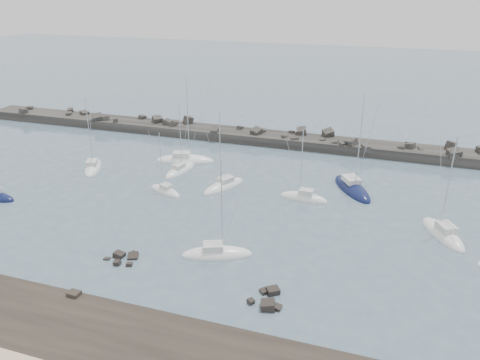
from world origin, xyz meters
name	(u,v)px	position (x,y,z in m)	size (l,w,h in m)	color
ground	(185,229)	(0.00, 0.00, 0.00)	(400.00, 400.00, 0.00)	#486171
rock_shelf	(81,344)	(-0.04, -22.01, 0.02)	(140.00, 12.25, 2.05)	black
rock_cluster_near	(125,258)	(-3.74, -8.46, 0.04)	(4.00, 3.44, 1.23)	black
rock_cluster_far	(270,300)	(14.35, -10.90, 0.13)	(3.63, 4.17, 1.52)	black
breakwater	(231,137)	(-7.00, 37.99, 0.29)	(115.00, 7.24, 4.90)	#292825
sailboat_1	(93,168)	(-23.96, 14.75, 0.14)	(5.95, 8.67, 13.28)	white
sailboat_3	(180,171)	(-9.14, 18.16, 0.13)	(3.73, 8.07, 12.31)	white
sailboat_4	(185,161)	(-10.36, 22.88, 0.14)	(10.96, 5.87, 16.41)	white
sailboat_5	(165,191)	(-7.65, 9.73, 0.13)	(6.60, 4.31, 10.19)	white
sailboat_6	(224,187)	(0.24, 14.22, 0.14)	(5.97, 8.58, 13.19)	white
sailboat_7	(217,254)	(6.20, -4.55, 0.14)	(8.68, 5.43, 13.15)	white
sailboat_8	(352,189)	(19.34, 19.54, 0.15)	(8.21, 10.50, 16.37)	#0F1740
sailboat_9	(304,198)	(12.91, 13.88, 0.15)	(7.33, 2.65, 11.64)	white
sailboat_10	(443,234)	(31.71, 8.78, 0.15)	(6.46, 9.05, 14.02)	white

